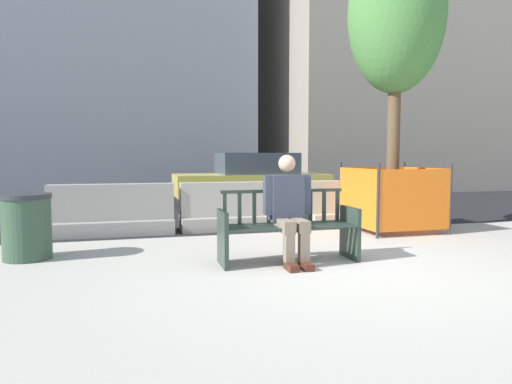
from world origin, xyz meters
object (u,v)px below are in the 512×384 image
Objects in this scene: street_tree at (396,16)px; trash_bin at (27,226)px; jersey_barrier_left at (112,214)px; jersey_barrier_centre at (237,210)px; car_taxi_near at (252,179)px; street_bench at (288,230)px; construction_fence at (392,196)px; seated_person at (289,207)px; jersey_barrier_right at (356,206)px.

trash_bin is (-5.69, -0.78, -3.25)m from street_tree.
jersey_barrier_left is 1.89m from trash_bin.
car_taxi_near reaches higher than jersey_barrier_centre.
car_taxi_near is at bearing 51.49° from trash_bin.
jersey_barrier_left is at bearing -131.24° from car_taxi_near.
street_bench is 6.71m from car_taxi_near.
construction_fence is (0.00, 0.00, -3.07)m from street_tree.
seated_person is 3.30m from trash_bin.
street_tree is 5.78m from car_taxi_near.
street_tree reaches higher than jersey_barrier_right.
trash_bin is at bearing -128.51° from car_taxi_near.
street_bench is 2.64m from jersey_barrier_centre.
construction_fence reaches higher than trash_bin.
construction_fence is at bearing -75.37° from car_taxi_near.
street_bench is 2.05× the size of trash_bin.
seated_person is 3.53m from jersey_barrier_right.
street_tree reaches higher than trash_bin.
jersey_barrier_right is 0.40× the size of street_tree.
jersey_barrier_left is at bearing -179.60° from jersey_barrier_centre.
street_tree is at bearing 7.79° from trash_bin.
car_taxi_near is at bearing 104.63° from construction_fence.
jersey_barrier_right is 3.43m from street_tree.
construction_fence reaches higher than street_bench.
construction_fence is 0.34× the size of car_taxi_near.
jersey_barrier_right is at bearing -1.19° from jersey_barrier_centre.
jersey_barrier_centre is 0.40× the size of street_tree.
seated_person reaches higher than jersey_barrier_left.
street_tree is 1.25× the size of car_taxi_near.
jersey_barrier_left is (-2.12, -0.01, 0.00)m from jersey_barrier_centre.
car_taxi_near is (1.31, 6.58, 0.29)m from street_bench.
seated_person reaches higher than jersey_barrier_centre.
jersey_barrier_left is at bearing 179.57° from jersey_barrier_right.
street_tree is 3.07m from construction_fence.
jersey_barrier_centre is at bearing 90.40° from seated_person.
seated_person is 6.76m from car_taxi_near.
seated_person is at bearing -89.60° from jersey_barrier_centre.
street_bench is 4.52m from street_tree.
street_bench reaches higher than jersey_barrier_left.
jersey_barrier_left is 0.50× the size of car_taxi_near.
jersey_barrier_right is 0.50× the size of car_taxi_near.
street_bench is 3.13m from construction_fence.
street_tree reaches higher than jersey_barrier_left.
street_bench is at bearing -145.13° from street_tree.
street_bench is at bearing 78.34° from seated_person.
seated_person is at bearing -51.39° from jersey_barrier_left.
construction_fence reaches higher than jersey_barrier_left.
jersey_barrier_right reaches higher than trash_bin.
jersey_barrier_centre is 1.00× the size of jersey_barrier_right.
construction_fence is at bearing 90.00° from street_tree.
street_tree is 6.59m from trash_bin.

